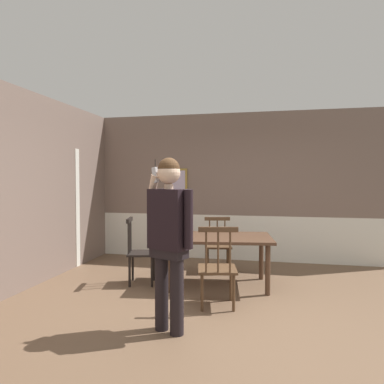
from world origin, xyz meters
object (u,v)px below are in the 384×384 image
at_px(dining_table, 218,242).
at_px(chair_at_table_head, 139,252).
at_px(person_figure, 169,231).
at_px(chair_by_doorway, 218,244).
at_px(chair_near_window, 217,268).

relative_size(dining_table, chair_at_table_head, 1.69).
height_order(dining_table, person_figure, person_figure).
height_order(chair_by_doorway, chair_at_table_head, chair_at_table_head).
distance_m(chair_near_window, person_figure, 1.05).
xyz_separation_m(chair_at_table_head, person_figure, (0.90, -1.51, 0.56)).
xyz_separation_m(dining_table, person_figure, (-0.26, -1.67, 0.40)).
bearing_deg(dining_table, chair_by_doorway, 97.87).
distance_m(dining_table, chair_by_doorway, 0.89).
bearing_deg(chair_at_table_head, chair_near_window, 47.25).
xyz_separation_m(dining_table, chair_near_window, (0.12, -0.86, -0.16)).
distance_m(chair_at_table_head, person_figure, 1.85).
height_order(dining_table, chair_near_window, chair_near_window).
xyz_separation_m(chair_by_doorway, chair_at_table_head, (-1.03, -1.02, 0.03)).
bearing_deg(dining_table, chair_at_table_head, -172.11).
bearing_deg(person_figure, dining_table, -75.15).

